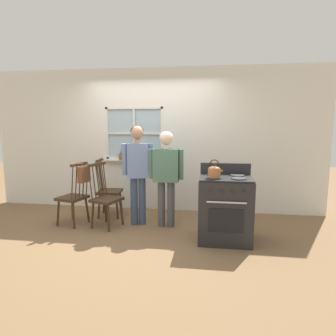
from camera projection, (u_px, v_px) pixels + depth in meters
ground_plane at (136, 234)px, 4.57m from camera, size 16.00×16.00×0.00m
wall_back at (154, 141)px, 5.74m from camera, size 6.40×0.16×2.70m
chair_by_window at (73, 197)px, 4.94m from camera, size 0.50×0.51×1.04m
chair_near_wall at (106, 199)px, 4.84m from camera, size 0.51×0.53×1.04m
chair_center_cluster at (109, 191)px, 5.40m from camera, size 0.45×0.46×1.04m
person_elderly_left at (138, 165)px, 4.88m from camera, size 0.51×0.29×1.63m
person_teen_center at (166, 169)px, 4.77m from camera, size 0.56×0.23×1.55m
stove at (225, 208)px, 4.27m from camera, size 0.74×0.68×1.08m
kettle at (214, 171)px, 4.08m from camera, size 0.21×0.17×0.25m
potted_plant at (122, 155)px, 5.78m from camera, size 0.11×0.11×0.30m
handbag at (84, 174)px, 4.79m from camera, size 0.22×0.24×0.31m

